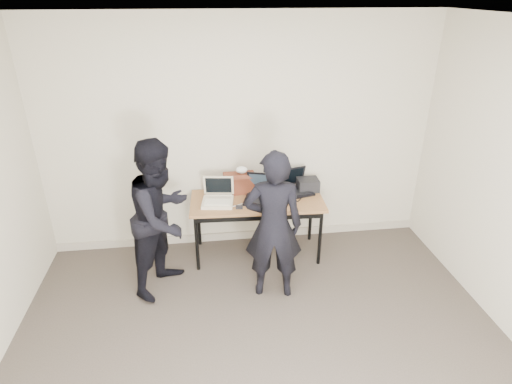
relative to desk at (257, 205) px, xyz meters
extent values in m
cube|color=white|center=(-0.15, -1.86, 2.06)|extent=(4.50, 4.50, 0.05)
cube|color=beige|center=(-0.15, 0.41, 0.69)|extent=(4.50, 0.05, 2.70)
cube|color=brown|center=(0.00, 0.01, 0.04)|extent=(1.53, 0.72, 0.03)
cylinder|color=black|center=(-0.70, -0.22, -0.32)|extent=(0.04, 0.04, 0.68)
cylinder|color=black|center=(0.68, -0.29, -0.32)|extent=(0.04, 0.04, 0.68)
cylinder|color=black|center=(-0.68, 0.31, -0.32)|extent=(0.04, 0.04, 0.68)
cylinder|color=black|center=(0.70, 0.24, -0.32)|extent=(0.04, 0.04, 0.68)
cube|color=black|center=(-0.01, -0.27, -0.02)|extent=(1.40, 0.09, 0.06)
cube|color=beige|center=(-0.45, -0.04, 0.08)|extent=(0.38, 0.33, 0.04)
cube|color=#F1EACE|center=(-0.45, -0.07, 0.10)|extent=(0.30, 0.19, 0.01)
cube|color=beige|center=(-0.42, 0.12, 0.22)|extent=(0.34, 0.10, 0.24)
cube|color=black|center=(-0.43, 0.12, 0.22)|extent=(0.29, 0.08, 0.19)
cube|color=beige|center=(-0.43, 0.10, 0.10)|extent=(0.30, 0.06, 0.02)
cube|color=black|center=(0.04, -0.04, 0.07)|extent=(0.44, 0.38, 0.02)
cube|color=black|center=(0.03, -0.07, 0.09)|extent=(0.34, 0.24, 0.01)
cube|color=black|center=(0.09, 0.13, 0.22)|extent=(0.38, 0.19, 0.27)
cube|color=#26333F|center=(0.09, 0.12, 0.22)|extent=(0.33, 0.15, 0.22)
cube|color=black|center=(0.08, 0.10, 0.08)|extent=(0.33, 0.12, 0.02)
cube|color=black|center=(0.47, 0.11, 0.07)|extent=(0.42, 0.35, 0.02)
cube|color=black|center=(0.48, 0.08, 0.09)|extent=(0.33, 0.22, 0.01)
cube|color=black|center=(0.43, 0.28, 0.21)|extent=(0.38, 0.18, 0.25)
cube|color=black|center=(0.43, 0.27, 0.21)|extent=(0.32, 0.15, 0.20)
cube|color=black|center=(0.44, 0.24, 0.08)|extent=(0.33, 0.10, 0.02)
cube|color=#602A19|center=(-0.18, 0.23, 0.18)|extent=(0.37, 0.18, 0.24)
cube|color=#602A19|center=(-0.18, 0.17, 0.28)|extent=(0.36, 0.09, 0.07)
cube|color=#602A19|center=(-0.02, 0.24, 0.16)|extent=(0.02, 0.10, 0.02)
ellipsoid|color=white|center=(-0.15, 0.23, 0.34)|extent=(0.14, 0.12, 0.08)
cube|color=black|center=(0.63, 0.19, 0.13)|extent=(0.24, 0.21, 0.14)
cube|color=black|center=(-0.22, -0.17, 0.07)|extent=(0.08, 0.06, 0.03)
cube|color=black|center=(-0.42, 0.01, 0.06)|extent=(0.25, 0.23, 0.01)
cube|color=silver|center=(-0.23, -0.10, 0.06)|extent=(0.26, 0.13, 0.01)
cube|color=silver|center=(0.00, -0.11, 0.06)|extent=(0.20, 0.16, 0.01)
cube|color=black|center=(0.53, 0.01, 0.06)|extent=(0.16, 0.22, 0.01)
cube|color=black|center=(0.30, -0.02, 0.06)|extent=(0.30, 0.17, 0.01)
imported|color=black|center=(0.06, -0.71, 0.13)|extent=(0.62, 0.45, 1.58)
imported|color=black|center=(-1.02, -0.43, 0.16)|extent=(0.94, 1.00, 1.63)
cube|color=#ADA28F|center=(-0.15, 0.37, -0.61)|extent=(4.50, 0.03, 0.10)
camera|label=1|loc=(-0.58, -4.27, 2.23)|focal=30.00mm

